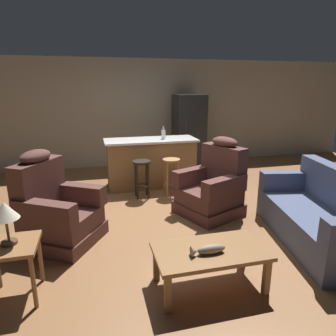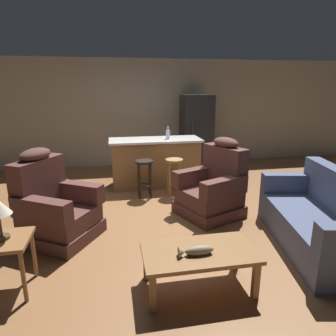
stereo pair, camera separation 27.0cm
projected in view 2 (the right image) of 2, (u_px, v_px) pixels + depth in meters
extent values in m
plane|color=brown|center=(168.00, 211.00, 4.85)|extent=(12.00, 12.00, 0.00)
cube|color=#A89E89|center=(145.00, 113.00, 7.47)|extent=(12.00, 0.05, 2.60)
cube|color=olive|center=(199.00, 252.00, 2.90)|extent=(1.10, 0.60, 0.04)
cube|color=olive|center=(153.00, 293.00, 2.64)|extent=(0.06, 0.06, 0.38)
cube|color=olive|center=(256.00, 280.00, 2.82)|extent=(0.06, 0.06, 0.38)
cube|color=olive|center=(146.00, 263.00, 3.10)|extent=(0.06, 0.06, 0.38)
cube|color=olive|center=(235.00, 253.00, 3.27)|extent=(0.06, 0.06, 0.38)
cube|color=#4C3823|center=(199.00, 254.00, 2.82)|extent=(0.22, 0.07, 0.01)
ellipsoid|color=gray|center=(199.00, 250.00, 2.81)|extent=(0.28, 0.09, 0.09)
cone|color=gray|center=(182.00, 252.00, 2.78)|extent=(0.06, 0.10, 0.10)
cube|color=#4C5675|center=(313.00, 238.00, 3.77)|extent=(1.18, 2.02, 0.20)
cube|color=#4C5675|center=(315.00, 223.00, 3.72)|extent=(1.18, 2.02, 0.22)
cube|color=#4C5675|center=(291.00, 183.00, 4.47)|extent=(0.86, 0.36, 0.28)
cube|color=brown|center=(62.00, 232.00, 3.96)|extent=(1.15, 1.15, 0.18)
cube|color=brown|center=(61.00, 218.00, 3.90)|extent=(1.07, 1.06, 0.24)
cube|color=brown|center=(39.00, 183.00, 3.89)|extent=(0.60, 0.77, 0.64)
ellipsoid|color=brown|center=(35.00, 154.00, 3.79)|extent=(0.47, 0.53, 0.16)
cube|color=brown|center=(76.00, 192.00, 4.13)|extent=(0.78, 0.57, 0.26)
cube|color=brown|center=(41.00, 209.00, 3.53)|extent=(0.78, 0.57, 0.26)
cube|color=brown|center=(209.00, 209.00, 4.69)|extent=(1.11, 1.11, 0.18)
cube|color=brown|center=(209.00, 197.00, 4.64)|extent=(1.03, 1.01, 0.24)
cube|color=brown|center=(225.00, 166.00, 4.68)|extent=(0.52, 0.79, 0.64)
ellipsoid|color=brown|center=(226.00, 143.00, 4.58)|extent=(0.43, 0.53, 0.16)
cube|color=brown|center=(224.00, 187.00, 4.30)|extent=(0.80, 0.48, 0.26)
cube|color=brown|center=(195.00, 176.00, 4.82)|extent=(0.80, 0.48, 0.26)
cube|color=olive|center=(3.00, 241.00, 2.83)|extent=(0.48, 0.48, 0.04)
cylinder|color=olive|center=(23.00, 277.00, 2.75)|extent=(0.04, 0.04, 0.52)
cylinder|color=olive|center=(34.00, 254.00, 3.13)|extent=(0.04, 0.04, 0.52)
cylinder|color=#4C3823|center=(2.00, 237.00, 2.83)|extent=(0.14, 0.14, 0.03)
cylinder|color=#4C3823|center=(0.00, 225.00, 2.79)|extent=(0.02, 0.02, 0.22)
cube|color=olive|center=(155.00, 163.00, 6.01)|extent=(1.71, 0.63, 0.91)
cube|color=silver|center=(155.00, 140.00, 5.89)|extent=(1.80, 0.70, 0.04)
cylinder|color=black|center=(144.00, 162.00, 5.31)|extent=(0.32, 0.32, 0.04)
torus|color=black|center=(145.00, 185.00, 5.42)|extent=(0.23, 0.23, 0.02)
cylinder|color=black|center=(140.00, 182.00, 5.29)|extent=(0.04, 0.04, 0.64)
cylinder|color=black|center=(151.00, 181.00, 5.32)|extent=(0.04, 0.04, 0.64)
cylinder|color=black|center=(139.00, 179.00, 5.47)|extent=(0.04, 0.04, 0.64)
cylinder|color=black|center=(149.00, 178.00, 5.51)|extent=(0.04, 0.04, 0.64)
cylinder|color=#A87A47|center=(174.00, 160.00, 5.41)|extent=(0.32, 0.32, 0.04)
torus|color=#A87A47|center=(174.00, 183.00, 5.52)|extent=(0.23, 0.23, 0.02)
cylinder|color=#A87A47|center=(170.00, 180.00, 5.38)|extent=(0.04, 0.04, 0.64)
cylinder|color=#A87A47|center=(181.00, 180.00, 5.42)|extent=(0.04, 0.04, 0.64)
cylinder|color=#A87A47|center=(168.00, 177.00, 5.57)|extent=(0.04, 0.04, 0.64)
cylinder|color=#A87A47|center=(178.00, 176.00, 5.61)|extent=(0.04, 0.04, 0.64)
cube|color=black|center=(196.00, 132.00, 7.25)|extent=(0.70, 0.66, 1.76)
cylinder|color=#333338|center=(192.00, 131.00, 6.86)|extent=(0.02, 0.02, 0.50)
cylinder|color=silver|center=(168.00, 134.00, 5.86)|extent=(0.08, 0.08, 0.18)
cylinder|color=silver|center=(168.00, 128.00, 5.83)|extent=(0.03, 0.03, 0.08)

